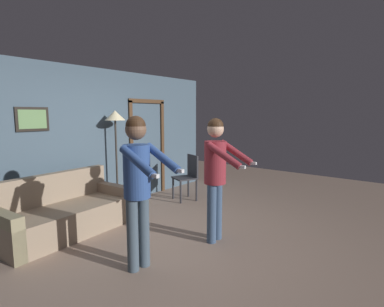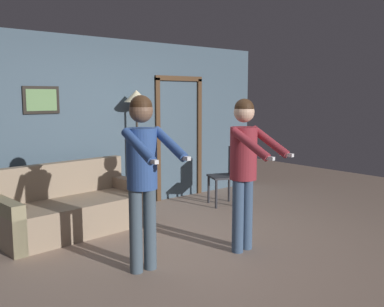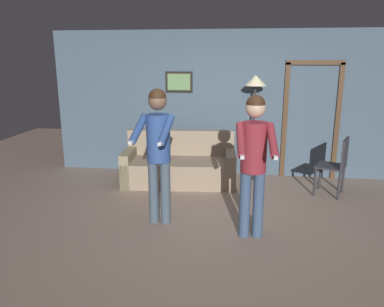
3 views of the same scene
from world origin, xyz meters
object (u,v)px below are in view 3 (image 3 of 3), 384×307
torchiere_lamp (255,91)px  person_standing_right (254,154)px  person_standing_left (158,144)px  couch (180,167)px  dining_chair_distant (337,163)px

torchiere_lamp → person_standing_right: torchiere_lamp is taller
torchiere_lamp → person_standing_left: torchiere_lamp is taller
couch → person_standing_right: 2.38m
couch → person_standing_left: size_ratio=1.12×
dining_chair_distant → torchiere_lamp: bearing=151.8°
couch → person_standing_right: size_ratio=1.14×
couch → person_standing_right: (1.20, -1.91, 0.76)m
dining_chair_distant → person_standing_left: bearing=-151.4°
person_standing_left → couch: bearing=90.4°
couch → torchiere_lamp: size_ratio=1.07×
dining_chair_distant → person_standing_right: bearing=-129.6°
torchiere_lamp → person_standing_left: 2.45m
couch → dining_chair_distant: dining_chair_distant is taller
couch → person_standing_right: bearing=-58.0°
person_standing_right → torchiere_lamp: bearing=88.5°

